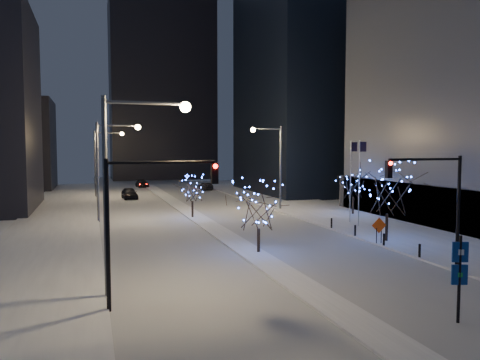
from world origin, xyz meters
name	(u,v)px	position (x,y,z in m)	size (l,w,h in m)	color
ground	(308,291)	(0.00, 0.00, 0.00)	(160.00, 160.00, 0.00)	white
road	(182,208)	(0.00, 35.00, 0.01)	(20.00, 130.00, 0.02)	#A7ACB6
median	(190,213)	(0.00, 30.00, 0.07)	(2.00, 80.00, 0.15)	silver
east_sidewalk	(354,220)	(15.00, 20.00, 0.07)	(10.00, 90.00, 0.15)	silver
west_sidewalk	(50,236)	(-14.00, 20.00, 0.07)	(8.00, 90.00, 0.15)	silver
horizon_block	(162,91)	(6.00, 92.00, 21.00)	(24.00, 14.00, 42.00)	black
street_lamp_w_near	(127,168)	(-8.94, 2.00, 6.50)	(4.40, 0.56, 10.00)	#595E66
street_lamp_w_mid	(108,157)	(-8.94, 27.00, 6.50)	(4.40, 0.56, 10.00)	#595E66
street_lamp_w_far	(102,154)	(-8.94, 52.00, 6.50)	(4.40, 0.56, 10.00)	#595E66
street_lamp_east	(274,156)	(10.08, 30.00, 6.45)	(3.90, 0.56, 10.00)	#595E66
traffic_signal_west	(142,207)	(-8.44, 0.00, 4.76)	(5.26, 0.43, 7.00)	black
traffic_signal_east	(438,194)	(8.94, 1.00, 4.76)	(5.26, 0.43, 7.00)	black
flagpoles	(355,176)	(13.37, 17.25, 4.80)	(1.35, 2.60, 8.00)	silver
bollards	(369,235)	(10.20, 10.00, 0.60)	(0.16, 12.16, 0.90)	black
car_near	(129,193)	(-5.36, 47.66, 0.82)	(1.94, 4.83, 1.65)	black
car_mid	(206,186)	(8.51, 58.03, 0.65)	(1.37, 3.93, 1.29)	black
car_far	(142,184)	(-1.50, 67.42, 0.69)	(1.92, 4.73, 1.37)	black
holiday_tree_median_near	(259,207)	(0.50, 8.86, 3.33)	(4.58, 4.58, 5.04)	black
holiday_tree_median_far	(192,189)	(-0.50, 26.50, 3.07)	(3.96, 3.96, 4.41)	black
holiday_tree_plaza_near	(387,190)	(11.48, 9.49, 4.17)	(5.76, 5.76, 6.30)	black
holiday_tree_plaza_far	(353,185)	(16.94, 23.42, 3.32)	(4.66, 4.66, 4.91)	black
wayfinding_sign	(460,270)	(4.15, -6.00, 2.32)	(0.66, 0.30, 3.78)	black
construction_sign	(379,228)	(10.30, 8.79, 1.35)	(1.21, 0.14, 1.99)	black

